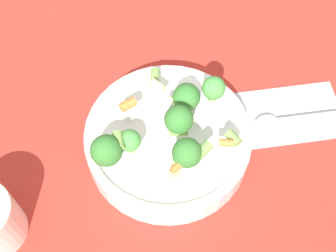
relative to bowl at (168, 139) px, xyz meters
The scene contains 5 objects.
ground_plane 0.03m from the bowl, ahead, with size 3.00×3.00×0.00m, color #B72D23.
bowl is the anchor object (origin of this frame).
pasta_salad 0.07m from the bowl, 153.87° to the left, with size 0.19×0.20×0.08m.
napkin 0.21m from the bowl, 85.68° to the right, with size 0.12×0.17×0.01m.
spoon 0.19m from the bowl, 88.91° to the right, with size 0.03×0.16×0.01m.
Camera 1 is at (-0.32, 0.07, 0.64)m, focal length 50.00 mm.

